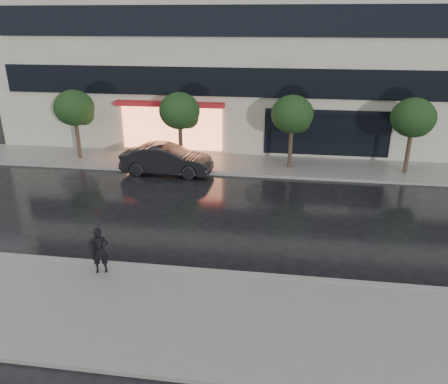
# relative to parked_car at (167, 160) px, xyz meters

# --- Properties ---
(ground) EXTENTS (120.00, 120.00, 0.00)m
(ground) POSITION_rel_parked_car_xyz_m (3.35, -8.30, -0.77)
(ground) COLOR black
(ground) RESTS_ON ground
(sidewalk_near) EXTENTS (60.00, 4.50, 0.12)m
(sidewalk_near) POSITION_rel_parked_car_xyz_m (3.35, -11.55, -0.71)
(sidewalk_near) COLOR slate
(sidewalk_near) RESTS_ON ground
(sidewalk_far) EXTENTS (60.00, 3.50, 0.12)m
(sidewalk_far) POSITION_rel_parked_car_xyz_m (3.35, 1.95, -0.71)
(sidewalk_far) COLOR slate
(sidewalk_far) RESTS_ON ground
(curb_near) EXTENTS (60.00, 0.25, 0.14)m
(curb_near) POSITION_rel_parked_car_xyz_m (3.35, -9.30, -0.70)
(curb_near) COLOR gray
(curb_near) RESTS_ON ground
(curb_far) EXTENTS (60.00, 0.25, 0.14)m
(curb_far) POSITION_rel_parked_car_xyz_m (3.35, 0.20, -0.70)
(curb_far) COLOR gray
(curb_far) RESTS_ON ground
(tree_far_west) EXTENTS (2.20, 2.20, 3.99)m
(tree_far_west) POSITION_rel_parked_car_xyz_m (-5.59, 1.73, 2.15)
(tree_far_west) COLOR #33261C
(tree_far_west) RESTS_ON ground
(tree_mid_west) EXTENTS (2.20, 2.20, 3.99)m
(tree_mid_west) POSITION_rel_parked_car_xyz_m (0.41, 1.73, 2.15)
(tree_mid_west) COLOR #33261C
(tree_mid_west) RESTS_ON ground
(tree_mid_east) EXTENTS (2.20, 2.20, 3.99)m
(tree_mid_east) POSITION_rel_parked_car_xyz_m (6.41, 1.73, 2.15)
(tree_mid_east) COLOR #33261C
(tree_mid_east) RESTS_ON ground
(tree_far_east) EXTENTS (2.20, 2.20, 3.99)m
(tree_far_east) POSITION_rel_parked_car_xyz_m (12.41, 1.73, 2.15)
(tree_far_east) COLOR #33261C
(tree_far_east) RESTS_ON ground
(parked_car) EXTENTS (4.75, 1.79, 1.55)m
(parked_car) POSITION_rel_parked_car_xyz_m (0.00, 0.00, 0.00)
(parked_car) COLOR black
(parked_car) RESTS_ON ground
(pedestrian_with_umbrella) EXTENTS (1.13, 1.14, 2.17)m
(pedestrian_with_umbrella) POSITION_rel_parked_car_xyz_m (0.55, -9.79, 0.79)
(pedestrian_with_umbrella) COLOR black
(pedestrian_with_umbrella) RESTS_ON sidewalk_near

